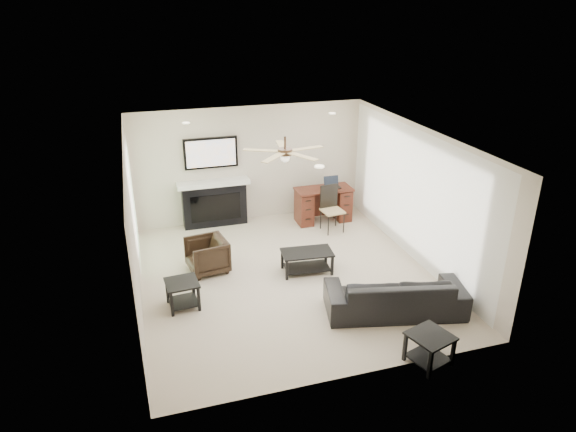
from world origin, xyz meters
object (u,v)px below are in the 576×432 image
Objects in this scene: armchair at (207,255)px; desk at (323,205)px; sofa at (395,294)px; coffee_table at (307,262)px; fireplace_unit at (213,183)px.

armchair is 3.16m from desk.
armchair is (-2.60, 2.15, -0.00)m from sofa.
sofa is 2.38× the size of coffee_table.
desk is (0.18, 3.66, 0.07)m from sofa.
fireplace_unit is at bearing 168.41° from desk.
desk is at bearing -79.83° from sofa.
sofa and armchair have the same top height.
coffee_table is (1.70, -0.55, -0.11)m from armchair.
fireplace_unit reaches higher than armchair.
coffee_table is at bearing 63.22° from armchair.
desk reaches higher than armchair.
coffee_table is at bearing -117.60° from desk.
fireplace_unit is 1.57× the size of desk.
desk is (1.08, 2.06, 0.18)m from coffee_table.
coffee_table is 2.33m from desk.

